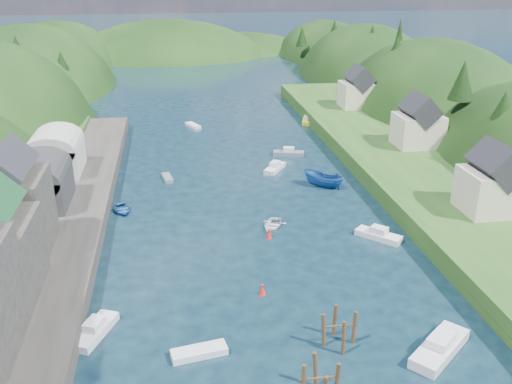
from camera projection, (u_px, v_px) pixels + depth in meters
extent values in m
plane|color=black|center=(235.00, 164.00, 90.04)|extent=(600.00, 600.00, 0.00)
ellipsoid|color=black|center=(35.00, 119.00, 149.33)|extent=(44.00, 75.56, 48.19)
ellipsoid|color=black|center=(61.00, 83.00, 187.27)|extent=(44.00, 75.56, 39.00)
ellipsoid|color=black|center=(430.00, 153.00, 122.35)|extent=(36.00, 75.56, 48.00)
ellipsoid|color=black|center=(365.00, 105.00, 161.59)|extent=(36.00, 75.56, 44.49)
ellipsoid|color=black|center=(327.00, 74.00, 199.58)|extent=(36.00, 75.56, 36.00)
ellipsoid|color=black|center=(169.00, 83.00, 202.49)|extent=(80.00, 60.00, 44.00)
ellipsoid|color=black|center=(243.00, 81.00, 216.30)|extent=(70.00, 56.00, 36.00)
cone|color=black|center=(8.00, 80.00, 108.90)|extent=(5.28, 5.28, 5.90)
cone|color=black|center=(17.00, 51.00, 122.14)|extent=(4.77, 4.77, 6.26)
cone|color=black|center=(62.00, 63.00, 128.03)|extent=(4.07, 4.07, 5.32)
cone|color=black|center=(39.00, 44.00, 144.68)|extent=(4.56, 4.56, 9.47)
cone|color=black|center=(45.00, 53.00, 147.71)|extent=(4.75, 4.75, 5.43)
cone|color=black|center=(55.00, 42.00, 161.96)|extent=(4.27, 4.27, 6.96)
cone|color=black|center=(502.00, 115.00, 78.93)|extent=(5.29, 5.29, 6.69)
cone|color=black|center=(463.00, 80.00, 88.85)|extent=(4.07, 4.07, 6.17)
cone|color=black|center=(448.00, 94.00, 99.39)|extent=(3.40, 3.40, 6.05)
cone|color=black|center=(431.00, 61.00, 115.19)|extent=(4.94, 4.94, 8.37)
cone|color=black|center=(397.00, 52.00, 118.09)|extent=(5.25, 5.25, 6.73)
cone|color=black|center=(399.00, 41.00, 128.39)|extent=(3.36, 3.36, 9.76)
cone|color=black|center=(372.00, 41.00, 145.28)|extent=(4.57, 4.57, 8.09)
cone|color=black|center=(356.00, 44.00, 154.74)|extent=(3.59, 3.59, 6.54)
cone|color=black|center=(334.00, 30.00, 165.56)|extent=(4.14, 4.14, 5.85)
cone|color=black|center=(302.00, 36.00, 175.78)|extent=(3.83, 3.83, 5.98)
cube|color=#2D2B28|center=(38.00, 260.00, 58.80)|extent=(12.00, 110.00, 2.00)
cube|color=#2D2B28|center=(12.00, 213.00, 57.58)|extent=(7.00, 8.00, 8.00)
cube|color=black|center=(4.00, 168.00, 55.78)|extent=(5.15, 8.32, 5.15)
cube|color=#2D2D30|center=(39.00, 189.00, 69.33)|extent=(7.00, 9.00, 4.00)
cylinder|color=#2D2D30|center=(37.00, 173.00, 68.59)|extent=(7.00, 9.00, 7.00)
cube|color=#B2B2A8|center=(56.00, 158.00, 80.35)|extent=(7.00, 9.00, 4.00)
cylinder|color=#B2B2A8|center=(54.00, 144.00, 79.60)|extent=(7.00, 9.00, 7.00)
cube|color=#234719|center=(411.00, 170.00, 83.88)|extent=(16.00, 120.00, 2.40)
cube|color=beige|center=(493.00, 191.00, 66.27)|extent=(7.00, 6.00, 5.00)
cube|color=black|center=(497.00, 164.00, 65.02)|extent=(5.15, 6.24, 5.15)
cube|color=beige|center=(418.00, 130.00, 90.40)|extent=(7.00, 6.00, 5.00)
cube|color=black|center=(420.00, 110.00, 89.16)|extent=(5.15, 6.24, 5.15)
cube|color=beige|center=(358.00, 95.00, 115.04)|extent=(7.00, 6.00, 5.00)
cube|color=black|center=(359.00, 78.00, 113.80)|extent=(5.15, 6.24, 5.15)
cylinder|color=#382314|center=(337.00, 383.00, 41.33)|extent=(0.32, 0.32, 3.61)
cylinder|color=#382314|center=(315.00, 373.00, 42.32)|extent=(0.32, 0.32, 3.61)
cylinder|color=#382314|center=(320.00, 378.00, 40.93)|extent=(3.04, 0.16, 0.16)
cylinder|color=#382314|center=(354.00, 330.00, 47.17)|extent=(0.32, 0.32, 3.67)
cylinder|color=#382314|center=(335.00, 323.00, 48.18)|extent=(0.32, 0.32, 3.67)
cylinder|color=#382314|center=(324.00, 333.00, 46.81)|extent=(0.32, 0.32, 3.67)
cylinder|color=#382314|center=(343.00, 341.00, 45.80)|extent=(0.32, 0.32, 3.67)
cylinder|color=#382314|center=(339.00, 326.00, 46.76)|extent=(3.10, 0.16, 0.16)
cone|color=red|center=(262.00, 290.00, 54.49)|extent=(0.70, 0.70, 0.90)
sphere|color=red|center=(262.00, 285.00, 54.31)|extent=(0.30, 0.30, 0.30)
cone|color=red|center=(269.00, 234.00, 65.72)|extent=(0.70, 0.70, 0.90)
sphere|color=red|center=(269.00, 230.00, 65.53)|extent=(0.30, 0.30, 0.30)
cube|color=yellow|center=(306.00, 121.00, 113.47)|extent=(2.82, 4.89, 0.65)
cube|color=silver|center=(307.00, 118.00, 113.21)|extent=(1.50, 1.87, 0.70)
cube|color=silver|center=(275.00, 168.00, 87.32)|extent=(4.13, 5.15, 0.71)
cube|color=silver|center=(275.00, 164.00, 87.05)|extent=(1.94, 2.12, 0.70)
cube|color=silver|center=(199.00, 352.00, 46.04)|extent=(4.71, 2.27, 0.63)
imported|color=navy|center=(122.00, 209.00, 72.78)|extent=(3.88, 4.76, 0.87)
cube|color=silver|center=(95.00, 331.00, 48.53)|extent=(3.78, 5.63, 0.75)
cube|color=silver|center=(94.00, 324.00, 48.25)|extent=(1.89, 2.22, 0.70)
cube|color=silver|center=(440.00, 349.00, 46.21)|extent=(6.64, 6.19, 0.96)
cube|color=silver|center=(441.00, 340.00, 45.89)|extent=(2.84, 2.76, 0.70)
imported|color=#1A4C8F|center=(323.00, 180.00, 80.61)|extent=(6.09, 5.53, 2.32)
cube|color=slate|center=(167.00, 178.00, 83.69)|extent=(1.82, 3.76, 0.50)
cube|color=silver|center=(193.00, 126.00, 110.60)|extent=(2.97, 4.40, 0.59)
cube|color=slate|center=(289.00, 154.00, 94.14)|extent=(5.30, 2.89, 0.71)
cube|color=silver|center=(289.00, 149.00, 93.86)|extent=(2.00, 1.58, 0.70)
cube|color=silver|center=(379.00, 236.00, 65.62)|extent=(5.00, 5.03, 0.75)
cube|color=silver|center=(379.00, 230.00, 65.33)|extent=(2.19, 2.19, 0.70)
imported|color=white|center=(272.00, 225.00, 68.46)|extent=(4.34, 4.95, 0.85)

